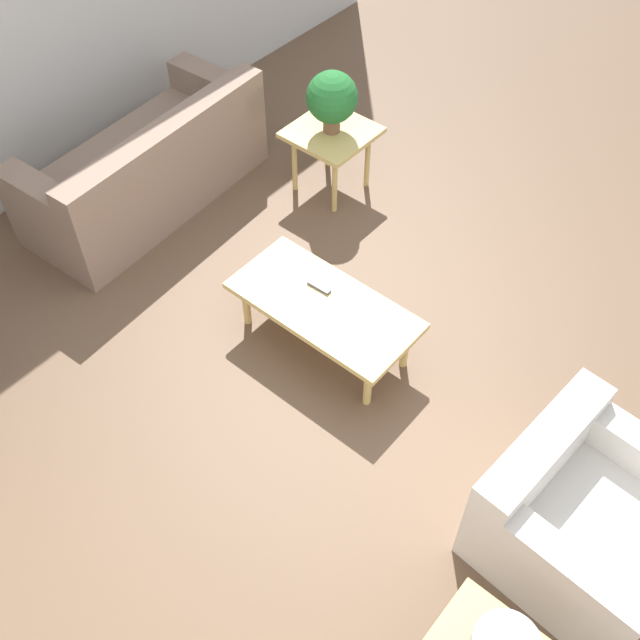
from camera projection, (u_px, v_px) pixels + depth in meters
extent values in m
plane|color=brown|center=(377.00, 354.00, 4.79)|extent=(14.00, 14.00, 0.00)
cube|color=silver|center=(28.00, 1.00, 5.04)|extent=(0.12, 7.20, 2.70)
cube|color=gray|center=(146.00, 175.00, 5.61)|extent=(0.93, 1.93, 0.45)
cube|color=gray|center=(167.00, 147.00, 5.19)|extent=(0.32, 1.89, 0.34)
cube|color=gray|center=(215.00, 86.00, 5.79)|extent=(0.82, 0.25, 0.22)
cube|color=gray|center=(46.00, 200.00, 4.92)|extent=(0.82, 0.25, 0.22)
cube|color=silver|center=(583.00, 529.00, 3.81)|extent=(0.96, 1.01, 0.38)
cube|color=silver|center=(541.00, 453.00, 3.71)|extent=(0.27, 0.97, 0.31)
cube|color=silver|center=(554.00, 560.00, 3.41)|extent=(0.90, 0.22, 0.20)
cube|color=tan|center=(324.00, 305.00, 4.58)|extent=(1.19, 0.56, 0.04)
cylinder|color=tan|center=(405.00, 348.00, 4.61)|extent=(0.05, 0.05, 0.34)
cylinder|color=tan|center=(285.00, 273.00, 5.02)|extent=(0.05, 0.05, 0.34)
cylinder|color=tan|center=(368.00, 385.00, 4.42)|extent=(0.05, 0.05, 0.34)
cylinder|color=tan|center=(246.00, 304.00, 4.84)|extent=(0.05, 0.05, 0.34)
cube|color=tan|center=(332.00, 133.00, 5.49)|extent=(0.58, 0.58, 0.04)
cylinder|color=tan|center=(367.00, 160.00, 5.70)|extent=(0.04, 0.04, 0.49)
cylinder|color=tan|center=(328.00, 139.00, 5.87)|extent=(0.04, 0.04, 0.49)
cylinder|color=tan|center=(335.00, 185.00, 5.51)|extent=(0.04, 0.04, 0.49)
cylinder|color=tan|center=(295.00, 163.00, 5.67)|extent=(0.04, 0.04, 0.49)
cylinder|color=tan|center=(465.00, 628.00, 3.44)|extent=(0.04, 0.04, 0.49)
cylinder|color=brown|center=(332.00, 123.00, 5.43)|extent=(0.13, 0.13, 0.12)
sphere|color=#236B2D|center=(332.00, 97.00, 5.26)|extent=(0.37, 0.37, 0.37)
cube|color=#4C4C51|center=(319.00, 287.00, 4.64)|extent=(0.16, 0.05, 0.02)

